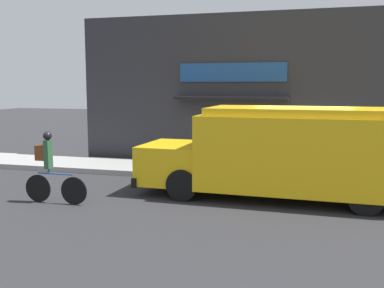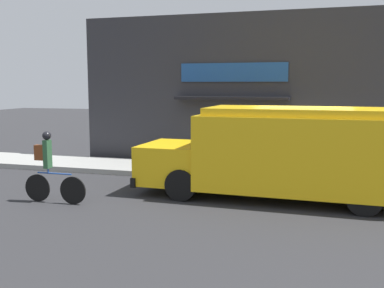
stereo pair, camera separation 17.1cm
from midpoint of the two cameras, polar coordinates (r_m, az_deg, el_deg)
ground_plane at (r=12.79m, az=13.31°, el=-5.26°), size 70.00×70.00×0.00m
sidewalk at (r=13.83m, az=13.51°, el=-3.96°), size 28.00×2.16×0.16m
storefront at (r=15.06m, az=13.81°, el=6.53°), size 15.74×0.77×5.17m
school_bus at (r=11.13m, az=11.75°, el=-1.01°), size 6.77×2.71×2.24m
cyclist at (r=11.11m, az=-17.95°, el=-3.05°), size 1.62×0.20×1.71m
trash_bin at (r=13.64m, az=14.47°, el=-1.91°), size 0.65×0.65×0.88m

